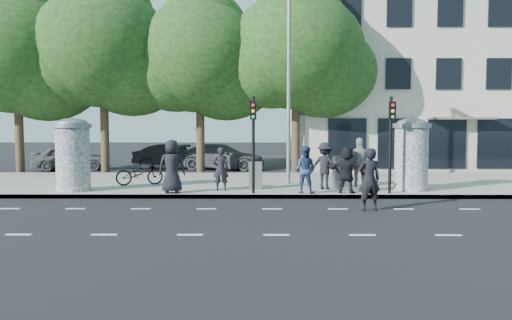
{
  "coord_description": "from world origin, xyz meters",
  "views": [
    {
      "loc": [
        -0.4,
        -13.62,
        2.55
      ],
      "look_at": [
        -0.5,
        3.5,
        1.35
      ],
      "focal_mm": 35.0,
      "sensor_mm": 36.0,
      "label": 1
    }
  ],
  "objects_px": {
    "street_lamp": "(289,69)",
    "car_left": "(71,158)",
    "ped_b": "(221,169)",
    "cabinet_left": "(256,175)",
    "bicycle": "(139,173)",
    "cabinet_right": "(341,172)",
    "ped_f": "(347,170)",
    "ad_column_left": "(73,153)",
    "car_right": "(221,157)",
    "ped_e": "(360,165)",
    "ped_c": "(305,170)",
    "man_road": "(369,179)",
    "traffic_pole_far": "(391,134)",
    "car_mid": "(172,157)",
    "ped_d": "(325,166)",
    "traffic_pole_near": "(253,134)",
    "ped_a": "(172,166)",
    "ad_column_right": "(411,153)"
  },
  "relations": [
    {
      "from": "man_road",
      "to": "bicycle",
      "type": "bearing_deg",
      "value": -39.89
    },
    {
      "from": "street_lamp",
      "to": "cabinet_left",
      "type": "xyz_separation_m",
      "value": [
        -1.33,
        -1.62,
        -4.13
      ]
    },
    {
      "from": "ped_b",
      "to": "ped_c",
      "type": "distance_m",
      "value": 3.08
    },
    {
      "from": "traffic_pole_far",
      "to": "car_mid",
      "type": "height_order",
      "value": "traffic_pole_far"
    },
    {
      "from": "ad_column_right",
      "to": "car_mid",
      "type": "height_order",
      "value": "ad_column_right"
    },
    {
      "from": "ped_f",
      "to": "car_right",
      "type": "height_order",
      "value": "ped_f"
    },
    {
      "from": "traffic_pole_near",
      "to": "ped_c",
      "type": "height_order",
      "value": "traffic_pole_near"
    },
    {
      "from": "traffic_pole_near",
      "to": "ped_a",
      "type": "height_order",
      "value": "traffic_pole_near"
    },
    {
      "from": "ped_f",
      "to": "car_mid",
      "type": "xyz_separation_m",
      "value": [
        -8.17,
        11.4,
        -0.26
      ]
    },
    {
      "from": "street_lamp",
      "to": "ped_d",
      "type": "relative_size",
      "value": 4.55
    },
    {
      "from": "ad_column_left",
      "to": "cabinet_right",
      "type": "xyz_separation_m",
      "value": [
        9.96,
        0.97,
        -0.78
      ]
    },
    {
      "from": "cabinet_left",
      "to": "cabinet_right",
      "type": "xyz_separation_m",
      "value": [
        3.29,
        0.45,
        0.1
      ]
    },
    {
      "from": "ped_b",
      "to": "cabinet_left",
      "type": "bearing_deg",
      "value": -166.08
    },
    {
      "from": "traffic_pole_far",
      "to": "ped_b",
      "type": "distance_m",
      "value": 6.18
    },
    {
      "from": "street_lamp",
      "to": "cabinet_left",
      "type": "relative_size",
      "value": 7.8
    },
    {
      "from": "street_lamp",
      "to": "ped_e",
      "type": "height_order",
      "value": "street_lamp"
    },
    {
      "from": "ped_f",
      "to": "ad_column_left",
      "type": "bearing_deg",
      "value": 19.76
    },
    {
      "from": "ped_c",
      "to": "man_road",
      "type": "bearing_deg",
      "value": 140.83
    },
    {
      "from": "ped_d",
      "to": "car_right",
      "type": "height_order",
      "value": "ped_d"
    },
    {
      "from": "ped_a",
      "to": "ped_d",
      "type": "distance_m",
      "value": 5.65
    },
    {
      "from": "ped_d",
      "to": "ped_f",
      "type": "xyz_separation_m",
      "value": [
        0.63,
        -1.06,
        -0.06
      ]
    },
    {
      "from": "traffic_pole_far",
      "to": "man_road",
      "type": "distance_m",
      "value": 3.2
    },
    {
      "from": "ped_a",
      "to": "car_right",
      "type": "bearing_deg",
      "value": -102.42
    },
    {
      "from": "ped_e",
      "to": "cabinet_right",
      "type": "xyz_separation_m",
      "value": [
        -0.48,
        1.22,
        -0.37
      ]
    },
    {
      "from": "ad_column_right",
      "to": "ped_c",
      "type": "xyz_separation_m",
      "value": [
        -3.99,
        -0.82,
        -0.55
      ]
    },
    {
      "from": "car_right",
      "to": "ped_e",
      "type": "bearing_deg",
      "value": -139.75
    },
    {
      "from": "ped_e",
      "to": "ped_f",
      "type": "bearing_deg",
      "value": 27.93
    },
    {
      "from": "ad_column_left",
      "to": "car_right",
      "type": "relative_size",
      "value": 0.53
    },
    {
      "from": "traffic_pole_near",
      "to": "car_right",
      "type": "distance_m",
      "value": 11.47
    },
    {
      "from": "bicycle",
      "to": "cabinet_right",
      "type": "bearing_deg",
      "value": -115.18
    },
    {
      "from": "ped_d",
      "to": "car_left",
      "type": "bearing_deg",
      "value": -15.04
    },
    {
      "from": "ped_c",
      "to": "car_right",
      "type": "bearing_deg",
      "value": -52.08
    },
    {
      "from": "car_left",
      "to": "ad_column_left",
      "type": "bearing_deg",
      "value": -170.82
    },
    {
      "from": "ad_column_left",
      "to": "ped_d",
      "type": "relative_size",
      "value": 1.51
    },
    {
      "from": "ad_column_left",
      "to": "man_road",
      "type": "bearing_deg",
      "value": -18.26
    },
    {
      "from": "street_lamp",
      "to": "car_left",
      "type": "bearing_deg",
      "value": 146.49
    },
    {
      "from": "traffic_pole_near",
      "to": "car_left",
      "type": "bearing_deg",
      "value": 134.38
    },
    {
      "from": "ped_e",
      "to": "cabinet_right",
      "type": "relative_size",
      "value": 1.61
    },
    {
      "from": "bicycle",
      "to": "car_right",
      "type": "relative_size",
      "value": 0.37
    },
    {
      "from": "car_left",
      "to": "man_road",
      "type": "bearing_deg",
      "value": -145.67
    },
    {
      "from": "ped_d",
      "to": "ped_e",
      "type": "xyz_separation_m",
      "value": [
        1.16,
        -0.72,
        0.1
      ]
    },
    {
      "from": "car_right",
      "to": "cabinet_right",
      "type": "bearing_deg",
      "value": -138.9
    },
    {
      "from": "ped_a",
      "to": "man_road",
      "type": "xyz_separation_m",
      "value": [
        6.36,
        -2.68,
        -0.16
      ]
    },
    {
      "from": "ped_d",
      "to": "cabinet_left",
      "type": "distance_m",
      "value": 2.63
    },
    {
      "from": "car_mid",
      "to": "ped_c",
      "type": "bearing_deg",
      "value": -148.19
    },
    {
      "from": "man_road",
      "to": "bicycle",
      "type": "distance_m",
      "value": 9.51
    },
    {
      "from": "ped_c",
      "to": "ped_f",
      "type": "height_order",
      "value": "ped_c"
    },
    {
      "from": "street_lamp",
      "to": "ped_d",
      "type": "height_order",
      "value": "street_lamp"
    },
    {
      "from": "ped_a",
      "to": "car_left",
      "type": "bearing_deg",
      "value": -62.32
    },
    {
      "from": "ped_c",
      "to": "man_road",
      "type": "distance_m",
      "value": 3.19
    }
  ]
}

